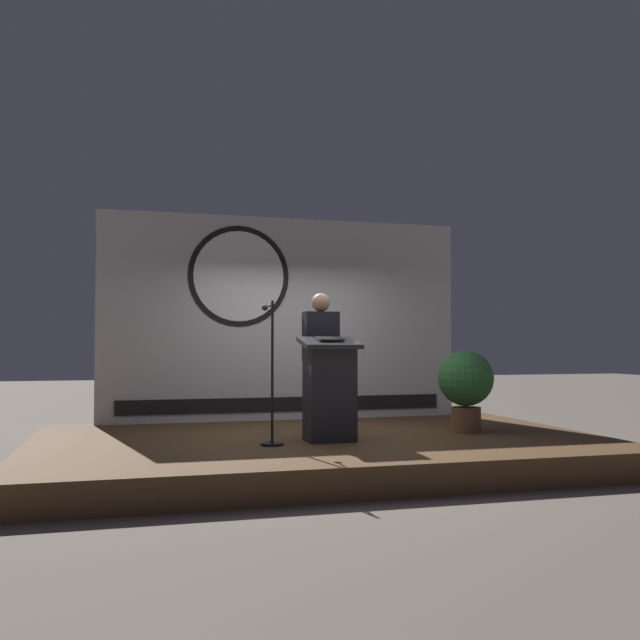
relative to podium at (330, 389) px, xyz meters
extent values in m
plane|color=#6B6056|center=(-0.02, 0.39, -0.87)|extent=(40.00, 40.00, 0.00)
cube|color=brown|center=(-0.02, 0.39, -0.72)|extent=(6.40, 4.00, 0.30)
cube|color=silver|center=(-0.02, 2.24, 0.86)|extent=(5.13, 0.10, 2.86)
cylinder|color=black|center=(-0.68, 2.18, 1.45)|extent=(1.41, 0.02, 1.41)
cylinder|color=white|center=(-0.68, 2.18, 1.45)|extent=(1.26, 0.02, 1.26)
cube|color=black|center=(-0.02, 2.18, -0.35)|extent=(4.61, 0.02, 0.20)
cube|color=#26262B|center=(0.00, 0.00, -0.04)|extent=(0.52, 0.40, 1.05)
cube|color=#26262B|center=(0.00, 0.00, 0.51)|extent=(0.64, 0.50, 0.14)
cube|color=black|center=(0.00, -0.02, 0.56)|extent=(0.28, 0.20, 0.06)
cylinder|color=black|center=(0.03, 0.48, -0.14)|extent=(0.26, 0.26, 0.86)
cube|color=black|center=(0.03, 0.48, 0.58)|extent=(0.40, 0.24, 0.58)
sphere|color=#997051|center=(0.03, 0.48, 0.99)|extent=(0.22, 0.22, 0.22)
cylinder|color=black|center=(-0.67, -0.15, -0.55)|extent=(0.24, 0.24, 0.02)
cylinder|color=black|center=(-0.67, -0.15, 0.20)|extent=(0.03, 0.03, 1.52)
cylinder|color=black|center=(-0.67, 0.07, 0.91)|extent=(0.02, 0.44, 0.02)
sphere|color=#262626|center=(-0.67, 0.29, 0.91)|extent=(0.07, 0.07, 0.07)
cylinder|color=brown|center=(1.81, 0.31, -0.42)|extent=(0.36, 0.36, 0.30)
sphere|color=#2D6B33|center=(1.81, 0.31, 0.08)|extent=(0.67, 0.67, 0.67)
camera|label=1|loc=(-2.08, -7.24, 0.49)|focal=38.34mm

